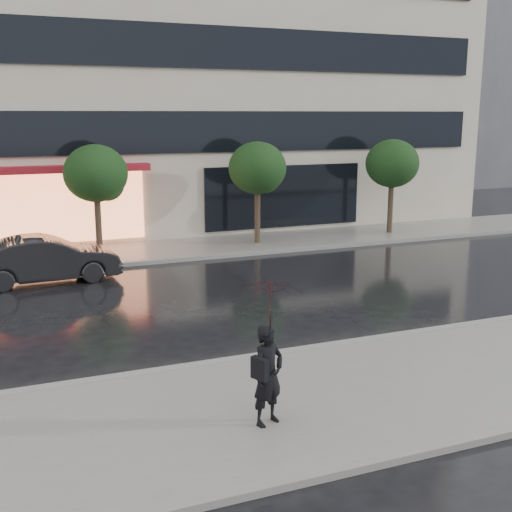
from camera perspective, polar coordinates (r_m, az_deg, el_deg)
ground at (r=14.84m, az=3.94°, el=-7.18°), size 120.00×120.00×0.00m
sidewalk_near at (r=12.20m, az=10.75°, el=-11.59°), size 60.00×4.50×0.12m
sidewalk_far at (r=24.13m, az=-6.72°, el=0.63°), size 60.00×3.50×0.12m
curb_near at (r=13.98m, az=5.75°, el=-8.17°), size 60.00×0.25×0.14m
curb_far at (r=22.48m, az=-5.53°, el=-0.19°), size 60.00×0.25×0.14m
office_building at (r=31.39m, az=-11.14°, el=19.64°), size 30.00×12.76×18.00m
bg_building_right at (r=51.84m, az=17.04°, el=15.33°), size 12.00×12.00×16.00m
tree_mid_west at (r=22.90m, az=-13.91°, el=6.97°), size 2.20×2.20×3.99m
tree_mid_east at (r=24.47m, az=0.23°, el=7.67°), size 2.20×2.20×3.99m
tree_far_east at (r=27.30m, az=12.09°, el=7.90°), size 2.20×2.20×3.99m
parked_car at (r=20.32m, az=-18.15°, el=-0.29°), size 4.38×1.72×1.42m
pedestrian_with_umbrella at (r=10.10m, az=1.24°, el=-6.49°), size 1.30×1.31×2.38m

